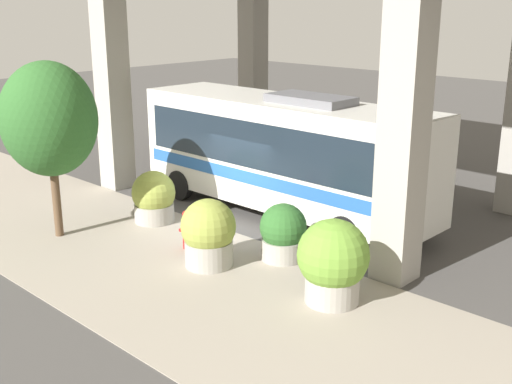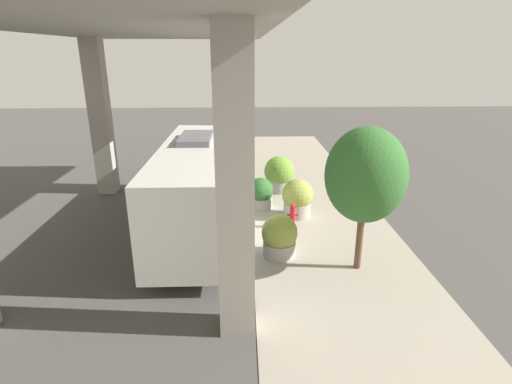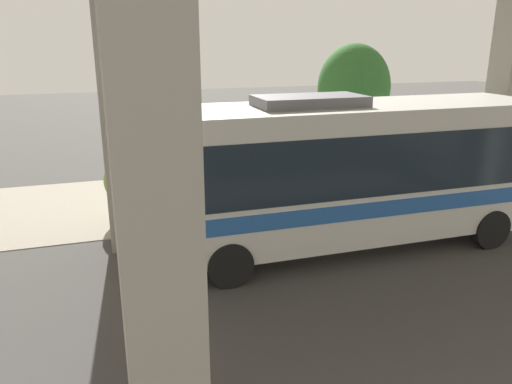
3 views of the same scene
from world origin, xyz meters
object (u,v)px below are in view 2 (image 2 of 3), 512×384
object	(u,v)px
bus	(195,183)
planter_front	(297,198)
planter_middle	(279,237)
planter_back	(279,174)
planter_extra	(260,194)
street_tree_near	(366,175)
fire_hydrant	(292,216)

from	to	relation	value
bus	planter_front	xyz separation A→B (m)	(-4.36, -1.35, -1.20)
planter_middle	planter_back	bearing A→B (deg)	-94.97
planter_front	planter_back	xyz separation A→B (m)	(0.51, -3.47, 0.11)
planter_extra	bus	bearing A→B (deg)	41.33
planter_back	street_tree_near	size ratio (longest dim) A/B	0.39
planter_front	street_tree_near	size ratio (longest dim) A/B	0.36
planter_middle	street_tree_near	size ratio (longest dim) A/B	0.32
planter_middle	planter_extra	size ratio (longest dim) A/B	1.05
bus	street_tree_near	bearing A→B (deg)	150.44
planter_back	planter_extra	bearing A→B (deg)	65.44
planter_extra	planter_back	bearing A→B (deg)	-114.56
fire_hydrant	planter_back	distance (m)	4.77
street_tree_near	planter_middle	bearing A→B (deg)	-20.86
planter_middle	planter_back	distance (m)	7.17
fire_hydrant	street_tree_near	size ratio (longest dim) A/B	0.22
planter_front	planter_back	world-z (taller)	planter_back
fire_hydrant	planter_back	xyz separation A→B (m)	(0.15, -4.75, 0.42)
fire_hydrant	planter_front	world-z (taller)	planter_front
planter_middle	planter_front	bearing A→B (deg)	-107.11
planter_middle	planter_back	xyz separation A→B (m)	(-0.62, -7.14, 0.22)
planter_front	planter_middle	world-z (taller)	planter_front
bus	planter_extra	world-z (taller)	bus
planter_middle	street_tree_near	distance (m)	3.82
planter_middle	street_tree_near	world-z (taller)	street_tree_near
bus	planter_front	size ratio (longest dim) A/B	5.71
fire_hydrant	planter_middle	world-z (taller)	planter_middle
planter_middle	street_tree_near	xyz separation A→B (m)	(-2.62, 1.00, 2.60)
planter_front	planter_extra	xyz separation A→B (m)	(1.61, -1.07, -0.15)
planter_back	street_tree_near	world-z (taller)	street_tree_near
planter_middle	planter_extra	bearing A→B (deg)	-84.25
planter_back	planter_extra	world-z (taller)	planter_back
fire_hydrant	planter_extra	world-z (taller)	planter_extra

